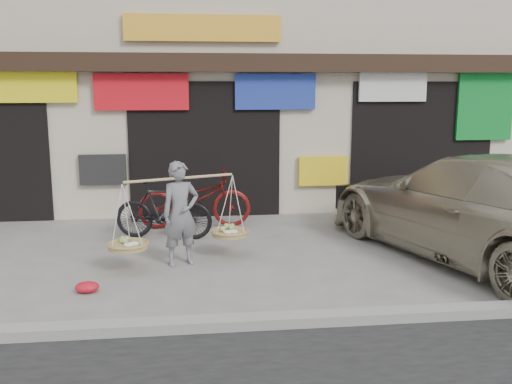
{
  "coord_description": "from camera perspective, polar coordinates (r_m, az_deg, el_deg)",
  "views": [
    {
      "loc": [
        -0.32,
        -7.87,
        2.63
      ],
      "look_at": [
        0.72,
        0.9,
        0.97
      ],
      "focal_mm": 40.0,
      "sensor_mm": 36.0,
      "label": 1
    }
  ],
  "objects": [
    {
      "name": "red_bag",
      "position": [
        7.74,
        -16.53,
        -9.1
      ],
      "size": [
        0.31,
        0.25,
        0.14
      ],
      "primitive_type": "ellipsoid",
      "color": "red",
      "rests_on": "ground"
    },
    {
      "name": "kerb",
      "position": [
        6.42,
        -3.43,
        -12.95
      ],
      "size": [
        70.0,
        0.25,
        0.12
      ],
      "primitive_type": "cube",
      "color": "gray",
      "rests_on": "ground"
    },
    {
      "name": "street_vendor",
      "position": [
        8.45,
        -7.54,
        -2.59
      ],
      "size": [
        2.05,
        1.11,
        1.54
      ],
      "rotation": [
        0.0,
        0.0,
        0.35
      ],
      "color": "slate",
      "rests_on": "ground"
    },
    {
      "name": "bike_2",
      "position": [
        10.65,
        -6.18,
        -0.68
      ],
      "size": [
        2.08,
        0.73,
        1.1
      ],
      "primitive_type": "imported",
      "rotation": [
        0.0,
        0.0,
        1.57
      ],
      "color": "maroon",
      "rests_on": "ground"
    },
    {
      "name": "shophouse_block",
      "position": [
        14.32,
        -5.62,
        13.88
      ],
      "size": [
        14.0,
        6.32,
        7.0
      ],
      "color": "beige",
      "rests_on": "ground"
    },
    {
      "name": "bike_1",
      "position": [
        9.96,
        -9.25,
        -1.75
      ],
      "size": [
        1.77,
        0.87,
        1.03
      ],
      "primitive_type": "imported",
      "rotation": [
        0.0,
        0.0,
        1.34
      ],
      "color": "black",
      "rests_on": "ground"
    },
    {
      "name": "suv",
      "position": [
        9.26,
        21.52,
        -1.37
      ],
      "size": [
        3.88,
        6.07,
        1.64
      ],
      "rotation": [
        0.0,
        0.0,
        3.45
      ],
      "color": "#A9A088",
      "rests_on": "ground"
    },
    {
      "name": "ground",
      "position": [
        8.31,
        -4.24,
        -7.82
      ],
      "size": [
        70.0,
        70.0,
        0.0
      ],
      "primitive_type": "plane",
      "color": "gray",
      "rests_on": "ground"
    }
  ]
}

